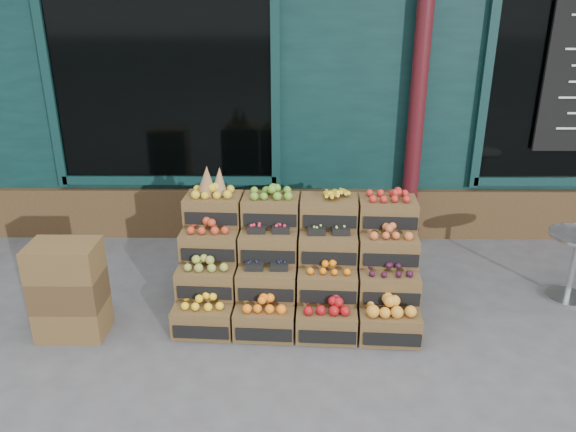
{
  "coord_description": "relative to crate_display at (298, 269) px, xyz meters",
  "views": [
    {
      "loc": [
        -0.16,
        -4.1,
        2.78
      ],
      "look_at": [
        -0.2,
        0.7,
        0.85
      ],
      "focal_mm": 35.0,
      "sensor_mm": 36.0,
      "label": 1
    }
  ],
  "objects": [
    {
      "name": "spare_crates",
      "position": [
        -1.94,
        -0.43,
        0.02
      ],
      "size": [
        0.57,
        0.39,
        0.85
      ],
      "rotation": [
        0.0,
        0.0,
        0.0
      ],
      "color": "brown",
      "rests_on": "ground"
    },
    {
      "name": "shop_facade",
      "position": [
        0.11,
        4.63,
        1.99
      ],
      "size": [
        12.0,
        6.24,
        4.8
      ],
      "color": "black",
      "rests_on": "ground"
    },
    {
      "name": "bistro_table",
      "position": [
        2.62,
        0.21,
        0.02
      ],
      "size": [
        0.54,
        0.54,
        0.68
      ],
      "rotation": [
        0.0,
        0.0,
        0.09
      ],
      "color": "silver",
      "rests_on": "ground"
    },
    {
      "name": "shopkeeper",
      "position": [
        -1.02,
        2.5,
        0.61
      ],
      "size": [
        0.78,
        0.55,
        2.03
      ],
      "primitive_type": "imported",
      "rotation": [
        0.0,
        0.0,
        3.06
      ],
      "color": "#185428",
      "rests_on": "ground"
    },
    {
      "name": "ground",
      "position": [
        0.11,
        -0.49,
        -0.41
      ],
      "size": [
        60.0,
        60.0,
        0.0
      ],
      "primitive_type": "plane",
      "color": "#4B4B4D",
      "rests_on": "ground"
    },
    {
      "name": "crate_display",
      "position": [
        0.0,
        0.0,
        0.0
      ],
      "size": [
        2.17,
        1.15,
        1.33
      ],
      "rotation": [
        0.0,
        0.0,
        -0.06
      ],
      "color": "brown",
      "rests_on": "ground"
    }
  ]
}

